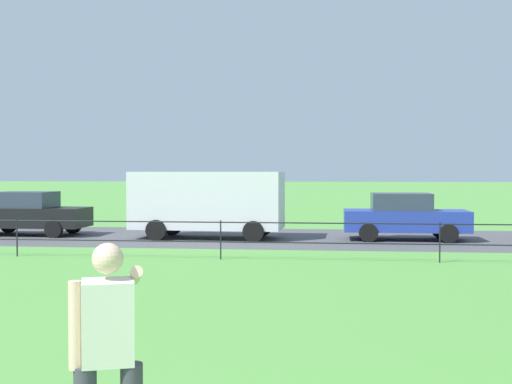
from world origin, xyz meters
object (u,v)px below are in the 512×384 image
at_px(panel_van_far_right, 208,201).
at_px(car_blue_left, 404,216).
at_px(person_thrower, 108,355).
at_px(car_black_right, 29,213).

bearing_deg(panel_van_far_right, car_blue_left, 1.82).
distance_m(person_thrower, car_blue_left, 17.85).
bearing_deg(person_thrower, car_black_right, 117.06).
relative_size(person_thrower, car_blue_left, 0.43).
bearing_deg(person_thrower, car_blue_left, 77.04).
bearing_deg(car_black_right, panel_van_far_right, -3.50).
xyz_separation_m(person_thrower, car_blue_left, (4.00, 17.40, -0.16)).
bearing_deg(panel_van_far_right, car_black_right, 176.50).
height_order(person_thrower, panel_van_far_right, panel_van_far_right).
height_order(person_thrower, car_blue_left, person_thrower).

